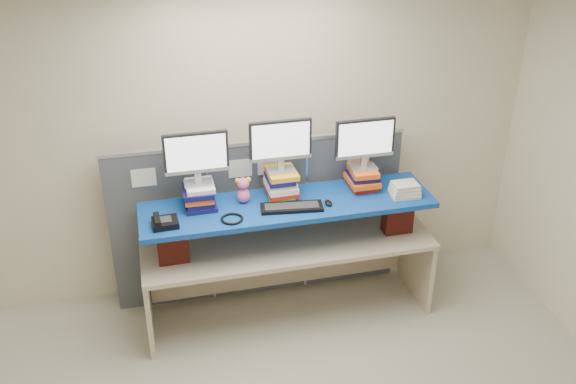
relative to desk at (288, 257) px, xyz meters
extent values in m
cube|color=beige|center=(-0.18, -1.38, 0.80)|extent=(5.00, 4.00, 2.80)
cube|color=white|center=(-0.18, -1.38, 2.20)|extent=(5.00, 4.00, 0.01)
cube|color=#43494F|center=(-1.05, 0.40, 0.15)|extent=(0.85, 0.05, 1.50)
cube|color=#43494F|center=(-0.18, 0.40, 0.15)|extent=(0.85, 0.05, 1.50)
cube|color=#43494F|center=(0.68, 0.40, 0.15)|extent=(0.85, 0.05, 1.50)
cube|color=silver|center=(-0.18, 0.40, 0.92)|extent=(2.60, 0.06, 0.03)
cube|color=white|center=(-1.13, 0.37, 0.70)|extent=(0.20, 0.00, 0.16)
cube|color=white|center=(-0.33, 0.37, 0.70)|extent=(0.20, 0.00, 0.16)
cube|color=white|center=(-0.08, 0.37, 0.70)|extent=(0.20, 0.00, 0.16)
cube|color=white|center=(0.72, 0.37, 0.70)|extent=(0.20, 0.00, 0.16)
cube|color=#C7B598|center=(0.00, 0.00, 0.13)|extent=(2.47, 0.77, 0.04)
cube|color=#C7B598|center=(-1.21, -0.02, -0.24)|extent=(0.05, 0.67, 0.71)
cube|color=#C7B598|center=(1.21, 0.02, -0.24)|extent=(0.05, 0.67, 0.71)
cube|color=maroon|center=(-0.96, -0.07, 0.32)|extent=(0.25, 0.14, 0.34)
cube|color=maroon|center=(0.96, -0.03, 0.32)|extent=(0.25, 0.14, 0.34)
cube|color=navy|center=(0.00, 0.00, 0.51)|extent=(2.42, 0.65, 0.04)
cube|color=#111049|center=(-0.70, 0.10, 0.55)|extent=(0.26, 0.29, 0.03)
cube|color=#111049|center=(-0.71, 0.12, 0.58)|extent=(0.23, 0.30, 0.04)
cube|color=#EE5916|center=(-0.72, 0.10, 0.63)|extent=(0.23, 0.28, 0.05)
cube|color=#111049|center=(-0.72, 0.10, 0.67)|extent=(0.25, 0.29, 0.04)
cube|color=white|center=(-0.70, 0.11, 0.71)|extent=(0.23, 0.27, 0.04)
cube|color=#1A6229|center=(-0.04, 0.12, 0.55)|extent=(0.23, 0.29, 0.04)
cube|color=#B41F14|center=(-0.03, 0.11, 0.59)|extent=(0.26, 0.28, 0.04)
cube|color=white|center=(-0.03, 0.12, 0.63)|extent=(0.25, 0.29, 0.05)
cube|color=white|center=(-0.03, 0.13, 0.67)|extent=(0.23, 0.28, 0.04)
cube|color=#111049|center=(-0.04, 0.11, 0.71)|extent=(0.21, 0.28, 0.04)
cube|color=gold|center=(-0.03, 0.13, 0.75)|extent=(0.25, 0.30, 0.04)
cube|color=#B41F14|center=(0.68, 0.14, 0.55)|extent=(0.22, 0.28, 0.05)
cube|color=#EE5916|center=(0.67, 0.12, 0.60)|extent=(0.25, 0.31, 0.05)
cube|color=#111049|center=(0.68, 0.14, 0.65)|extent=(0.24, 0.28, 0.04)
cube|color=#EE5916|center=(0.68, 0.12, 0.69)|extent=(0.22, 0.27, 0.04)
cube|color=#AEAEB3|center=(-0.71, 0.11, 0.74)|extent=(0.23, 0.15, 0.02)
cube|color=#AEAEB3|center=(-0.71, 0.11, 0.79)|extent=(0.05, 0.04, 0.09)
cube|color=black|center=(-0.71, 0.11, 1.00)|extent=(0.51, 0.05, 0.33)
cube|color=white|center=(-0.71, 0.09, 1.00)|extent=(0.47, 0.01, 0.29)
cube|color=#AEAEB3|center=(-0.03, 0.12, 0.77)|extent=(0.23, 0.15, 0.02)
cube|color=#AEAEB3|center=(-0.03, 0.12, 0.83)|extent=(0.05, 0.04, 0.09)
cube|color=black|center=(-0.03, 0.12, 1.04)|extent=(0.51, 0.05, 0.33)
cube|color=white|center=(-0.03, 0.10, 1.04)|extent=(0.47, 0.01, 0.29)
cube|color=#AEAEB3|center=(0.68, 0.13, 0.72)|extent=(0.23, 0.15, 0.02)
cube|color=#AEAEB3|center=(0.68, 0.13, 0.77)|extent=(0.05, 0.04, 0.09)
cube|color=black|center=(0.68, 0.13, 0.98)|extent=(0.51, 0.05, 0.33)
cube|color=white|center=(0.68, 0.11, 0.98)|extent=(0.47, 0.01, 0.29)
cube|color=black|center=(0.01, -0.10, 0.54)|extent=(0.51, 0.22, 0.03)
cube|color=#2C2C2E|center=(0.01, -0.10, 0.56)|extent=(0.44, 0.16, 0.00)
ellipsoid|color=black|center=(0.31, -0.10, 0.55)|extent=(0.07, 0.11, 0.03)
cube|color=black|center=(-1.00, -0.15, 0.55)|extent=(0.21, 0.19, 0.05)
cube|color=#2C2C2E|center=(-1.00, -0.15, 0.58)|extent=(0.10, 0.10, 0.01)
cube|color=black|center=(-1.06, -0.15, 0.60)|extent=(0.06, 0.18, 0.03)
torus|color=black|center=(-0.49, -0.17, 0.54)|extent=(0.20, 0.20, 0.02)
ellipsoid|color=pink|center=(-0.35, 0.09, 0.59)|extent=(0.11, 0.10, 0.12)
sphere|color=pink|center=(-0.35, 0.09, 0.70)|extent=(0.10, 0.10, 0.10)
sphere|color=yellow|center=(-0.40, 0.09, 0.73)|extent=(0.04, 0.04, 0.04)
sphere|color=yellow|center=(-0.31, 0.09, 0.73)|extent=(0.04, 0.04, 0.04)
cube|color=beige|center=(0.98, -0.09, 0.54)|extent=(0.24, 0.19, 0.03)
cube|color=beige|center=(0.98, -0.09, 0.57)|extent=(0.23, 0.18, 0.03)
cube|color=beige|center=(0.98, -0.09, 0.60)|extent=(0.22, 0.17, 0.03)
cube|color=beige|center=(0.98, -0.09, 0.63)|extent=(0.21, 0.16, 0.03)
camera|label=1|loc=(-1.00, -4.47, 3.06)|focal=40.00mm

